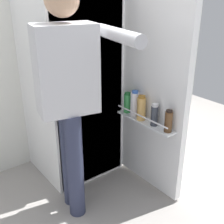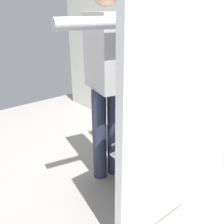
% 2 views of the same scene
% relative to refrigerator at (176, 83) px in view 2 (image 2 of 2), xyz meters
% --- Properties ---
extents(ground_plane, '(5.11, 5.11, 0.00)m').
position_rel_refrigerator_xyz_m(ground_plane, '(-0.03, -0.51, -0.85)').
color(ground_plane, gray).
extents(kitchen_wall, '(4.40, 0.10, 2.61)m').
position_rel_refrigerator_xyz_m(kitchen_wall, '(-0.03, 0.43, 0.45)').
color(kitchen_wall, silver).
rests_on(kitchen_wall, ground_plane).
extents(refrigerator, '(0.72, 1.30, 1.70)m').
position_rel_refrigerator_xyz_m(refrigerator, '(0.00, 0.00, 0.00)').
color(refrigerator, white).
rests_on(refrigerator, ground_plane).
extents(person, '(0.54, 0.76, 1.64)m').
position_rel_refrigerator_xyz_m(person, '(-0.33, -0.45, 0.12)').
color(person, '#2D334C').
rests_on(person, ground_plane).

